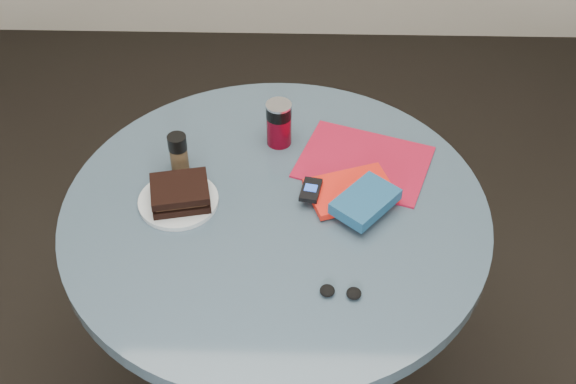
{
  "coord_description": "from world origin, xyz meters",
  "views": [
    {
      "loc": [
        0.06,
        -1.19,
        1.94
      ],
      "look_at": [
        0.03,
        0.0,
        0.8
      ],
      "focal_mm": 45.0,
      "sensor_mm": 36.0,
      "label": 1
    }
  ],
  "objects_px": {
    "table": "(276,254)",
    "pepper_grinder": "(179,153)",
    "sandwich": "(180,193)",
    "magazine": "(364,162)",
    "plate": "(178,201)",
    "headphones": "(341,292)",
    "soda_can": "(279,124)",
    "red_book": "(350,191)",
    "mp3_player": "(311,190)",
    "novel": "(365,201)"
  },
  "relations": [
    {
      "from": "plate",
      "to": "pepper_grinder",
      "type": "relative_size",
      "value": 1.79
    },
    {
      "from": "sandwich",
      "to": "soda_can",
      "type": "bearing_deg",
      "value": 46.39
    },
    {
      "from": "plate",
      "to": "soda_can",
      "type": "xyz_separation_m",
      "value": [
        0.23,
        0.23,
        0.05
      ]
    },
    {
      "from": "red_book",
      "to": "plate",
      "type": "bearing_deg",
      "value": 165.93
    },
    {
      "from": "soda_can",
      "to": "mp3_player",
      "type": "distance_m",
      "value": 0.22
    },
    {
      "from": "red_book",
      "to": "novel",
      "type": "height_order",
      "value": "novel"
    },
    {
      "from": "magazine",
      "to": "soda_can",
      "type": "bearing_deg",
      "value": -179.96
    },
    {
      "from": "table",
      "to": "pepper_grinder",
      "type": "height_order",
      "value": "pepper_grinder"
    },
    {
      "from": "sandwich",
      "to": "novel",
      "type": "distance_m",
      "value": 0.43
    },
    {
      "from": "headphones",
      "to": "soda_can",
      "type": "bearing_deg",
      "value": 106.33
    },
    {
      "from": "plate",
      "to": "sandwich",
      "type": "xyz_separation_m",
      "value": [
        0.01,
        -0.0,
        0.03
      ]
    },
    {
      "from": "sandwich",
      "to": "magazine",
      "type": "xyz_separation_m",
      "value": [
        0.43,
        0.16,
        -0.03
      ]
    },
    {
      "from": "table",
      "to": "pepper_grinder",
      "type": "xyz_separation_m",
      "value": [
        -0.24,
        0.13,
        0.22
      ]
    },
    {
      "from": "headphones",
      "to": "red_book",
      "type": "bearing_deg",
      "value": 84.04
    },
    {
      "from": "magazine",
      "to": "headphones",
      "type": "distance_m",
      "value": 0.42
    },
    {
      "from": "soda_can",
      "to": "headphones",
      "type": "xyz_separation_m",
      "value": [
        0.14,
        -0.49,
        -0.05
      ]
    },
    {
      "from": "red_book",
      "to": "headphones",
      "type": "height_order",
      "value": "red_book"
    },
    {
      "from": "table",
      "to": "red_book",
      "type": "height_order",
      "value": "red_book"
    },
    {
      "from": "red_book",
      "to": "headphones",
      "type": "relative_size",
      "value": 2.19
    },
    {
      "from": "table",
      "to": "soda_can",
      "type": "xyz_separation_m",
      "value": [
        0.0,
        0.24,
        0.22
      ]
    },
    {
      "from": "pepper_grinder",
      "to": "magazine",
      "type": "relative_size",
      "value": 0.34
    },
    {
      "from": "sandwich",
      "to": "headphones",
      "type": "height_order",
      "value": "sandwich"
    },
    {
      "from": "plate",
      "to": "magazine",
      "type": "distance_m",
      "value": 0.47
    },
    {
      "from": "magazine",
      "to": "novel",
      "type": "distance_m",
      "value": 0.18
    },
    {
      "from": "novel",
      "to": "mp3_player",
      "type": "relative_size",
      "value": 1.84
    },
    {
      "from": "plate",
      "to": "magazine",
      "type": "bearing_deg",
      "value": 19.1
    },
    {
      "from": "pepper_grinder",
      "to": "mp3_player",
      "type": "bearing_deg",
      "value": -16.46
    },
    {
      "from": "sandwich",
      "to": "soda_can",
      "type": "distance_m",
      "value": 0.32
    },
    {
      "from": "plate",
      "to": "mp3_player",
      "type": "relative_size",
      "value": 2.29
    },
    {
      "from": "soda_can",
      "to": "magazine",
      "type": "relative_size",
      "value": 0.39
    },
    {
      "from": "mp3_player",
      "to": "plate",
      "type": "bearing_deg",
      "value": -175.93
    },
    {
      "from": "soda_can",
      "to": "table",
      "type": "bearing_deg",
      "value": -90.28
    },
    {
      "from": "table",
      "to": "red_book",
      "type": "relative_size",
      "value": 5.08
    },
    {
      "from": "red_book",
      "to": "novel",
      "type": "bearing_deg",
      "value": -81.62
    },
    {
      "from": "novel",
      "to": "red_book",
      "type": "bearing_deg",
      "value": 68.46
    },
    {
      "from": "sandwich",
      "to": "red_book",
      "type": "relative_size",
      "value": 0.77
    },
    {
      "from": "sandwich",
      "to": "red_book",
      "type": "xyz_separation_m",
      "value": [
        0.4,
        0.04,
        -0.02
      ]
    },
    {
      "from": "plate",
      "to": "sandwich",
      "type": "bearing_deg",
      "value": -26.89
    },
    {
      "from": "plate",
      "to": "mp3_player",
      "type": "xyz_separation_m",
      "value": [
        0.31,
        0.02,
        0.02
      ]
    },
    {
      "from": "sandwich",
      "to": "soda_can",
      "type": "relative_size",
      "value": 1.26
    },
    {
      "from": "headphones",
      "to": "mp3_player",
      "type": "bearing_deg",
      "value": 102.37
    },
    {
      "from": "table",
      "to": "headphones",
      "type": "relative_size",
      "value": 11.11
    },
    {
      "from": "mp3_player",
      "to": "headphones",
      "type": "xyz_separation_m",
      "value": [
        0.06,
        -0.29,
        -0.02
      ]
    },
    {
      "from": "pepper_grinder",
      "to": "red_book",
      "type": "distance_m",
      "value": 0.42
    },
    {
      "from": "soda_can",
      "to": "novel",
      "type": "xyz_separation_m",
      "value": [
        0.21,
        -0.25,
        -0.02
      ]
    },
    {
      "from": "sandwich",
      "to": "pepper_grinder",
      "type": "xyz_separation_m",
      "value": [
        -0.02,
        0.12,
        0.02
      ]
    },
    {
      "from": "red_book",
      "to": "mp3_player",
      "type": "relative_size",
      "value": 2.4
    },
    {
      "from": "table",
      "to": "pepper_grinder",
      "type": "relative_size",
      "value": 9.52
    },
    {
      "from": "red_book",
      "to": "headphones",
      "type": "xyz_separation_m",
      "value": [
        -0.03,
        -0.3,
        -0.0
      ]
    },
    {
      "from": "table",
      "to": "plate",
      "type": "xyz_separation_m",
      "value": [
        -0.23,
        0.01,
        0.17
      ]
    }
  ]
}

